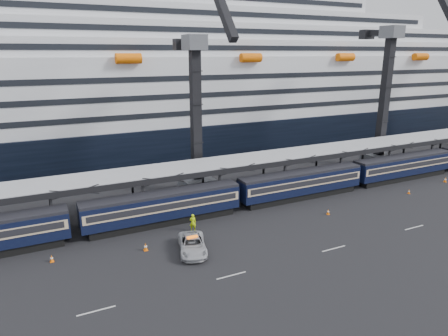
{
  "coord_description": "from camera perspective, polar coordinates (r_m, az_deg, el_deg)",
  "views": [
    {
      "loc": [
        -40.73,
        -32.88,
        19.69
      ],
      "look_at": [
        -19.97,
        10.0,
        5.88
      ],
      "focal_mm": 32.0,
      "sensor_mm": 36.0,
      "label": 1
    }
  ],
  "objects": [
    {
      "name": "traffic_cone_a",
      "position": [
        43.31,
        -23.4,
        -11.76
      ],
      "size": [
        0.38,
        0.38,
        0.77
      ],
      "color": "orange",
      "rests_on": "ground"
    },
    {
      "name": "crane_dark_near",
      "position": [
        56.03,
        -3.89,
        8.16
      ],
      "size": [
        4.5,
        17.75,
        35.08
      ],
      "color": "#4F5257",
      "rests_on": "ground"
    },
    {
      "name": "traffic_cone_c",
      "position": [
        52.37,
        14.66,
        -6.05
      ],
      "size": [
        0.37,
        0.37,
        0.74
      ],
      "color": "orange",
      "rests_on": "ground"
    },
    {
      "name": "train",
      "position": [
        58.71,
        13.59,
        -1.64
      ],
      "size": [
        133.05,
        3.0,
        4.05
      ],
      "color": "black",
      "rests_on": "ground"
    },
    {
      "name": "canopy",
      "position": [
        63.76,
        14.77,
        2.53
      ],
      "size": [
        130.0,
        6.25,
        5.53
      ],
      "color": "#9A9CA2",
      "rests_on": "ground"
    },
    {
      "name": "crane_dark_mid",
      "position": [
        75.45,
        22.3,
        10.17
      ],
      "size": [
        4.5,
        18.24,
        39.64
      ],
      "color": "#4F5257",
      "rests_on": "ground"
    },
    {
      "name": "traffic_cone_d",
      "position": [
        63.84,
        24.91,
        -3.05
      ],
      "size": [
        0.33,
        0.33,
        0.67
      ],
      "color": "orange",
      "rests_on": "ground"
    },
    {
      "name": "worker",
      "position": [
        46.17,
        -4.48,
        -7.75
      ],
      "size": [
        0.87,
        0.73,
        2.03
      ],
      "primitive_type": "imported",
      "rotation": [
        0.0,
        0.0,
        2.75
      ],
      "color": "#C7EF0C",
      "rests_on": "ground"
    },
    {
      "name": "pickup_truck",
      "position": [
        41.62,
        -4.53,
        -10.88
      ],
      "size": [
        4.14,
        6.25,
        1.6
      ],
      "primitive_type": "imported",
      "rotation": [
        0.0,
        0.0,
        -0.28
      ],
      "color": "#A3A5AA",
      "rests_on": "ground"
    },
    {
      "name": "cruise_ship",
      "position": [
        88.58,
        0.88,
        11.4
      ],
      "size": [
        214.09,
        28.84,
        34.0
      ],
      "color": "black",
      "rests_on": "ground"
    },
    {
      "name": "traffic_cone_e",
      "position": [
        72.04,
        29.06,
        -1.46
      ],
      "size": [
        0.41,
        0.41,
        0.82
      ],
      "color": "orange",
      "rests_on": "ground"
    },
    {
      "name": "traffic_cone_b",
      "position": [
        42.72,
        -11.14,
        -10.97
      ],
      "size": [
        0.43,
        0.43,
        0.85
      ],
      "color": "orange",
      "rests_on": "ground"
    },
    {
      "name": "ground",
      "position": [
        55.92,
        23.67,
        -5.88
      ],
      "size": [
        260.0,
        260.0,
        0.0
      ],
      "primitive_type": "plane",
      "color": "black",
      "rests_on": "ground"
    }
  ]
}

